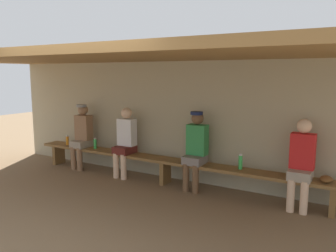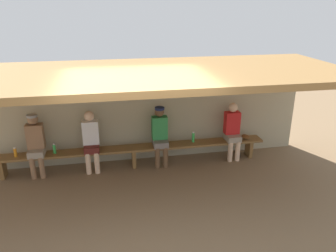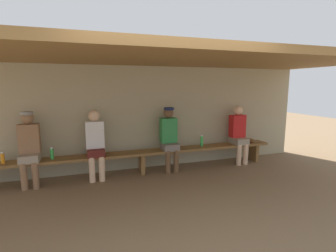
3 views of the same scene
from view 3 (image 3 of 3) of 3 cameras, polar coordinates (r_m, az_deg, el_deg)
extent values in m
plane|color=brown|center=(3.94, -0.73, -17.94)|extent=(24.00, 24.00, 0.00)
cube|color=tan|center=(5.49, -7.18, 1.85)|extent=(8.00, 0.20, 2.20)
cube|color=olive|center=(4.20, -3.84, 15.52)|extent=(8.00, 2.80, 0.12)
cube|color=brown|center=(5.18, -6.04, -6.07)|extent=(6.00, 0.36, 0.05)
cube|color=brown|center=(5.25, -5.99, -8.49)|extent=(0.08, 0.29, 0.41)
cube|color=brown|center=(6.40, 18.90, -5.68)|extent=(0.08, 0.29, 0.41)
cube|color=gray|center=(5.12, -28.86, -6.29)|extent=(0.32, 0.40, 0.14)
cylinder|color=#8C6647|center=(5.07, -29.93, -9.96)|extent=(0.11, 0.11, 0.48)
cylinder|color=#8C6647|center=(5.03, -27.90, -9.92)|extent=(0.11, 0.11, 0.48)
cube|color=#8C6647|center=(5.12, -28.99, -2.49)|extent=(0.34, 0.20, 0.52)
sphere|color=#8C6647|center=(5.07, -29.32, 1.61)|extent=(0.21, 0.21, 0.21)
cylinder|color=gray|center=(5.02, -29.48, 2.57)|extent=(0.21, 0.21, 0.05)
cube|color=#591E19|center=(5.03, -16.08, -5.74)|extent=(0.32, 0.40, 0.14)
cylinder|color=beige|center=(4.96, -16.89, -9.50)|extent=(0.11, 0.11, 0.48)
cylinder|color=beige|center=(4.96, -14.79, -9.38)|extent=(0.11, 0.11, 0.48)
cube|color=white|center=(5.04, -16.29, -1.88)|extent=(0.34, 0.20, 0.52)
sphere|color=beige|center=(4.98, -16.48, 2.30)|extent=(0.21, 0.21, 0.21)
cube|color=gray|center=(6.05, 15.77, -3.22)|extent=(0.32, 0.40, 0.14)
cylinder|color=beige|center=(5.95, 15.80, -6.32)|extent=(0.11, 0.11, 0.48)
cylinder|color=beige|center=(6.05, 17.22, -6.13)|extent=(0.11, 0.11, 0.48)
cube|color=red|center=(6.06, 15.49, -0.02)|extent=(0.34, 0.20, 0.52)
sphere|color=beige|center=(6.01, 15.64, 3.46)|extent=(0.21, 0.21, 0.21)
cube|color=slate|center=(5.30, 0.37, -4.62)|extent=(0.32, 0.40, 0.14)
cylinder|color=brown|center=(5.20, 0.00, -8.19)|extent=(0.11, 0.11, 0.48)
cylinder|color=brown|center=(5.26, 1.87, -8.00)|extent=(0.11, 0.11, 0.48)
cube|color=#2D8442|center=(5.31, 0.09, -0.96)|extent=(0.34, 0.20, 0.52)
sphere|color=brown|center=(5.25, 0.09, 3.02)|extent=(0.21, 0.21, 0.21)
cylinder|color=#19234C|center=(5.21, 0.23, 3.96)|extent=(0.21, 0.21, 0.05)
cylinder|color=green|center=(5.64, 7.67, -3.43)|extent=(0.06, 0.06, 0.22)
cylinder|color=white|center=(5.61, 7.69, -2.21)|extent=(0.05, 0.05, 0.02)
cylinder|color=orange|center=(5.22, -33.46, -6.17)|extent=(0.06, 0.06, 0.18)
cylinder|color=white|center=(5.19, -33.56, -5.06)|extent=(0.04, 0.04, 0.02)
cylinder|color=green|center=(5.08, -24.88, -5.78)|extent=(0.06, 0.06, 0.20)
cylinder|color=white|center=(5.05, -24.96, -4.57)|extent=(0.04, 0.04, 0.02)
ellipsoid|color=brown|center=(6.27, 18.20, -3.13)|extent=(0.17, 0.24, 0.09)
camera|label=1|loc=(4.13, 75.07, 4.93)|focal=36.34mm
camera|label=2|loc=(2.57, 147.87, 33.90)|focal=35.45mm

